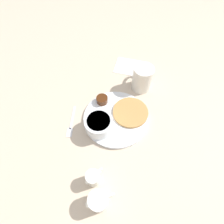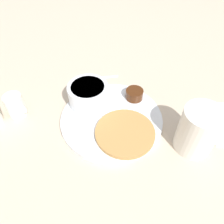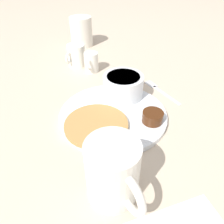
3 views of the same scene
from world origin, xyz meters
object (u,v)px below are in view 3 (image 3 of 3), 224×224
object	(u,v)px
plate	(113,115)
fork	(158,89)
bowl	(123,85)
creamer_pitcher_near	(91,62)
second_mug	(82,31)
creamer_pitcher_far	(76,55)
coffee_mug	(113,173)

from	to	relation	value
plate	fork	bearing A→B (deg)	-162.96
plate	bowl	size ratio (longest dim) A/B	2.48
bowl	creamer_pitcher_near	bearing A→B (deg)	-85.26
plate	bowl	distance (m)	0.08
fork	second_mug	bearing A→B (deg)	-79.50
bowl	creamer_pitcher_near	distance (m)	0.17
plate	creamer_pitcher_far	size ratio (longest dim) A/B	3.21
coffee_mug	second_mug	world-z (taller)	coffee_mug
creamer_pitcher_near	creamer_pitcher_far	xyz separation A→B (m)	(0.03, -0.06, 0.00)
creamer_pitcher_near	fork	world-z (taller)	creamer_pitcher_near
bowl	plate	bearing A→B (deg)	44.74
creamer_pitcher_far	fork	world-z (taller)	creamer_pitcher_far
plate	coffee_mug	distance (m)	0.20
bowl	coffee_mug	distance (m)	0.26
fork	second_mug	size ratio (longest dim) A/B	1.28
second_mug	plate	bearing A→B (deg)	78.80
plate	creamer_pitcher_far	xyz separation A→B (m)	(-0.01, -0.28, 0.03)
fork	second_mug	xyz separation A→B (m)	(0.07, -0.39, 0.05)
creamer_pitcher_far	fork	xyz separation A→B (m)	(-0.15, 0.23, -0.03)
plate	fork	world-z (taller)	plate
creamer_pitcher_far	coffee_mug	bearing A→B (deg)	78.20
bowl	coffee_mug	size ratio (longest dim) A/B	0.84
creamer_pitcher_near	coffee_mug	bearing A→B (deg)	72.93
bowl	creamer_pitcher_far	xyz separation A→B (m)	(0.04, -0.23, -0.01)
second_mug	creamer_pitcher_far	bearing A→B (deg)	64.32
bowl	fork	size ratio (longest dim) A/B	0.74
creamer_pitcher_near	creamer_pitcher_far	distance (m)	0.06
coffee_mug	fork	xyz separation A→B (m)	(-0.24, -0.22, -0.05)
fork	creamer_pitcher_near	bearing A→B (deg)	-55.43
coffee_mug	creamer_pitcher_far	distance (m)	0.47
coffee_mug	creamer_pitcher_far	world-z (taller)	coffee_mug
bowl	creamer_pitcher_near	size ratio (longest dim) A/B	1.60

